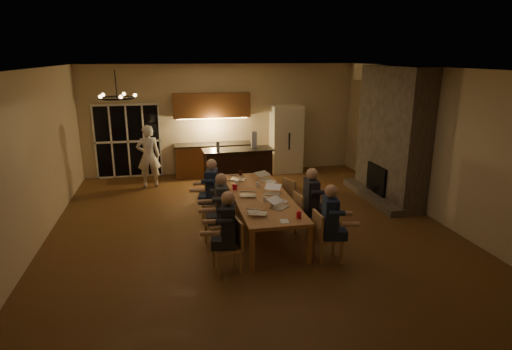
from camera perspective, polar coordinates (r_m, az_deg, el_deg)
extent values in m
plane|color=brown|center=(8.89, -0.74, -7.05)|extent=(9.00, 9.00, 0.00)
cube|color=tan|center=(12.79, -4.66, 7.41)|extent=(8.00, 0.04, 3.20)
cube|color=tan|center=(8.62, -28.05, 1.51)|extent=(0.04, 9.00, 3.20)
cube|color=tan|center=(9.96, 22.63, 3.86)|extent=(0.04, 9.00, 3.20)
cube|color=white|center=(8.20, -0.82, 14.18)|extent=(8.00, 9.00, 0.04)
cube|color=black|center=(12.79, -16.69, 4.30)|extent=(1.86, 0.08, 2.10)
cube|color=#5F544A|center=(10.79, 17.69, 5.17)|extent=(0.58, 2.50, 3.20)
cube|color=#EFE9C8|center=(12.91, 4.03, 4.80)|extent=(0.90, 0.68, 2.00)
cube|color=#BA7C4A|center=(8.64, 0.62, -5.05)|extent=(1.10, 3.31, 0.75)
cube|color=black|center=(11.26, -2.44, 0.80)|extent=(1.85, 0.75, 1.08)
imported|color=silver|center=(11.72, -14.13, 2.44)|extent=(0.65, 0.47, 1.68)
torus|color=black|center=(7.60, -18.05, 9.75)|extent=(0.62, 0.62, 0.03)
cylinder|color=silver|center=(8.12, 1.23, -3.26)|extent=(0.09, 0.09, 0.10)
cylinder|color=silver|center=(9.03, 0.21, -1.27)|extent=(0.08, 0.08, 0.10)
cylinder|color=silver|center=(9.13, -2.60, -1.11)|extent=(0.09, 0.09, 0.10)
cylinder|color=red|center=(7.36, 5.74, -5.31)|extent=(0.08, 0.08, 0.12)
cylinder|color=red|center=(8.85, -2.85, -1.59)|extent=(0.09, 0.09, 0.12)
cylinder|color=#B2B2B7|center=(7.80, 2.12, -3.99)|extent=(0.06, 0.06, 0.12)
cylinder|color=#3F0F0C|center=(9.85, -2.07, 0.22)|extent=(0.07, 0.07, 0.12)
cylinder|color=silver|center=(8.12, 3.43, -3.59)|extent=(0.23, 0.23, 0.02)
cylinder|color=silver|center=(7.62, -0.30, -4.87)|extent=(0.24, 0.24, 0.02)
cylinder|color=silver|center=(9.34, 2.05, -0.97)|extent=(0.26, 0.26, 0.02)
cube|color=white|center=(7.21, 3.82, -6.18)|extent=(0.16, 0.21, 0.01)
cylinder|color=#99999E|center=(10.98, -5.10, 3.90)|extent=(0.09, 0.09, 0.24)
cube|color=silver|center=(11.24, -0.27, 4.73)|extent=(0.14, 0.14, 0.43)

